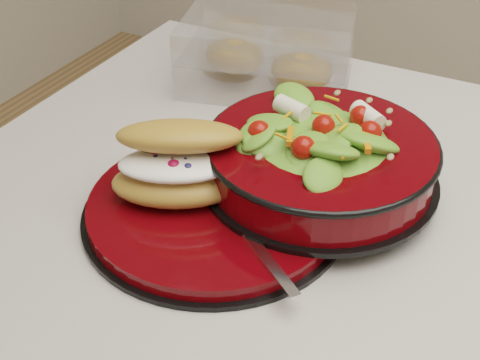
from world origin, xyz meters
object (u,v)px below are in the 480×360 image
at_px(pastry_box, 268,53).
at_px(fork, 254,243).
at_px(dinner_plate, 215,208).
at_px(salad_bowl, 321,150).
at_px(croissant, 178,164).

bearing_deg(pastry_box, fork, -81.49).
bearing_deg(dinner_plate, pastry_box, 105.39).
relative_size(salad_bowl, croissant, 1.68).
height_order(dinner_plate, croissant, croissant).
relative_size(fork, pastry_box, 0.49).
bearing_deg(salad_bowl, fork, -96.47).
bearing_deg(pastry_box, croissant, -96.49).
xyz_separation_m(croissant, fork, (0.10, -0.04, -0.04)).
height_order(dinner_plate, salad_bowl, salad_bowl).
height_order(dinner_plate, pastry_box, pastry_box).
distance_m(fork, pastry_box, 0.38).
bearing_deg(pastry_box, salad_bowl, -67.88).
relative_size(dinner_plate, salad_bowl, 1.09).
distance_m(salad_bowl, croissant, 0.15).
relative_size(dinner_plate, fork, 2.16).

